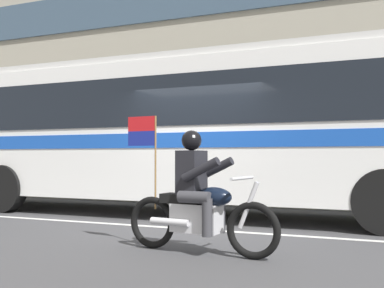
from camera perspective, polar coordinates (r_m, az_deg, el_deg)
ground_plane at (r=8.82m, az=0.62°, el=-9.50°), size 60.00×60.00×0.00m
sidewalk_curb at (r=13.63m, az=8.96°, el=-6.33°), size 28.00×3.80×0.15m
lane_center_stripe at (r=8.27m, az=-1.01°, el=-10.01°), size 26.60×0.14×0.01m
office_building_facade at (r=16.21m, az=10.93°, el=11.34°), size 28.00×0.89×9.62m
transit_bus at (r=10.04m, az=0.70°, el=2.25°), size 13.37×2.71×3.22m
motorcycle_with_rider at (r=6.13m, az=0.71°, el=-6.76°), size 2.19×0.65×1.78m
fire_hydrant at (r=12.41m, az=17.07°, el=-4.71°), size 0.22×0.30×0.75m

